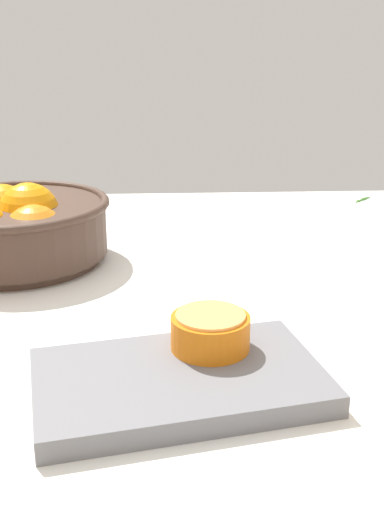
# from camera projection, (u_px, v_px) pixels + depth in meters

# --- Properties ---
(ground_plane) EXTENTS (1.21, 1.07, 0.03)m
(ground_plane) POSITION_uv_depth(u_px,v_px,m) (206.00, 307.00, 0.81)
(ground_plane) COLOR white
(fruit_bowl) EXTENTS (0.26, 0.26, 0.12)m
(fruit_bowl) POSITION_uv_depth(u_px,v_px,m) (16.00, 226.00, 0.90)
(fruit_bowl) COLOR #473328
(fruit_bowl) RESTS_ON ground_plane
(cutting_board) EXTENTS (0.29, 0.21, 0.02)m
(cutting_board) POSITION_uv_depth(u_px,v_px,m) (179.00, 381.00, 0.58)
(cutting_board) COLOR slate
(cutting_board) RESTS_ON ground_plane
(orange_half_0) EXTENTS (0.08, 0.08, 0.04)m
(orange_half_0) POSITION_uv_depth(u_px,v_px,m) (210.00, 331.00, 0.62)
(orange_half_0) COLOR orange
(orange_half_0) RESTS_ON cutting_board
(herb_sprig_0) EXTENTS (0.04, 0.04, 0.01)m
(herb_sprig_0) POSITION_uv_depth(u_px,v_px,m) (363.00, 199.00, 1.25)
(herb_sprig_0) COLOR #447A30
(herb_sprig_0) RESTS_ON ground_plane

